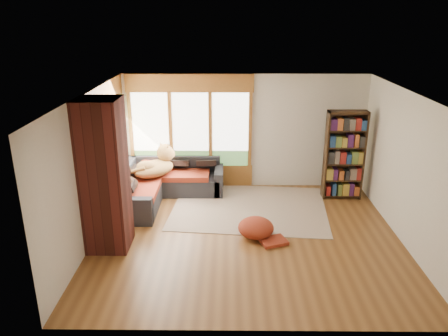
% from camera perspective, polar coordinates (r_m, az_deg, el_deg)
% --- Properties ---
extents(floor, '(5.50, 5.50, 0.00)m').
position_cam_1_polar(floor, '(8.08, 3.00, -8.90)').
color(floor, brown).
rests_on(floor, ground).
extents(ceiling, '(5.50, 5.50, 0.00)m').
position_cam_1_polar(ceiling, '(7.20, 3.37, 9.56)').
color(ceiling, white).
extents(wall_back, '(5.50, 0.04, 2.60)m').
position_cam_1_polar(wall_back, '(9.92, 2.56, 4.74)').
color(wall_back, silver).
rests_on(wall_back, ground).
extents(wall_front, '(5.50, 0.04, 2.60)m').
position_cam_1_polar(wall_front, '(5.26, 4.34, -9.55)').
color(wall_front, silver).
rests_on(wall_front, ground).
extents(wall_left, '(0.04, 5.00, 2.60)m').
position_cam_1_polar(wall_left, '(7.91, -17.16, -0.13)').
color(wall_left, silver).
rests_on(wall_left, ground).
extents(wall_right, '(0.04, 5.00, 2.60)m').
position_cam_1_polar(wall_right, '(8.14, 22.89, -0.25)').
color(wall_right, silver).
rests_on(wall_right, ground).
extents(windows_back, '(2.82, 0.10, 1.90)m').
position_cam_1_polar(windows_back, '(9.91, -4.40, 4.98)').
color(windows_back, '#905B24').
rests_on(windows_back, wall_back).
extents(windows_left, '(0.10, 2.62, 1.90)m').
position_cam_1_polar(windows_left, '(8.97, -14.81, 2.78)').
color(windows_left, '#905B24').
rests_on(windows_left, wall_left).
extents(roller_blind, '(0.03, 0.72, 0.90)m').
position_cam_1_polar(roller_blind, '(9.64, -13.60, 6.51)').
color(roller_blind, '#7B975F').
rests_on(roller_blind, wall_left).
extents(brick_chimney, '(0.70, 0.70, 2.60)m').
position_cam_1_polar(brick_chimney, '(7.49, -15.37, -1.05)').
color(brick_chimney, '#471914').
rests_on(brick_chimney, ground).
extents(sectional_sofa, '(2.20, 2.20, 0.80)m').
position_cam_1_polar(sectional_sofa, '(9.61, -9.10, -2.29)').
color(sectional_sofa, black).
rests_on(sectional_sofa, ground).
extents(area_rug, '(3.36, 2.69, 0.01)m').
position_cam_1_polar(area_rug, '(9.17, 3.31, -5.18)').
color(area_rug, beige).
rests_on(area_rug, ground).
extents(bookshelf, '(0.83, 0.28, 1.94)m').
position_cam_1_polar(bookshelf, '(9.68, 15.44, 1.59)').
color(bookshelf, '#321F10').
rests_on(bookshelf, ground).
extents(pouf, '(0.80, 0.80, 0.35)m').
position_cam_1_polar(pouf, '(8.00, 4.19, -7.71)').
color(pouf, '#99321C').
rests_on(pouf, area_rug).
extents(dog_tan, '(1.11, 1.15, 0.56)m').
position_cam_1_polar(dog_tan, '(9.55, -8.81, 0.91)').
color(dog_tan, olive).
rests_on(dog_tan, sectional_sofa).
extents(dog_brindle, '(0.64, 0.80, 0.39)m').
position_cam_1_polar(dog_brindle, '(8.98, -12.67, -1.20)').
color(dog_brindle, black).
rests_on(dog_brindle, sectional_sofa).
extents(throw_pillows, '(1.98, 1.68, 0.45)m').
position_cam_1_polar(throw_pillows, '(9.58, -8.89, 0.61)').
color(throw_pillows, black).
rests_on(throw_pillows, sectional_sofa).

